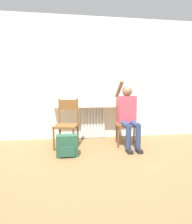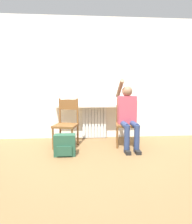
{
  "view_description": "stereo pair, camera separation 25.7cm",
  "coord_description": "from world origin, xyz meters",
  "px_view_note": "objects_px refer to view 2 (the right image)",
  "views": [
    {
      "loc": [
        -0.54,
        -3.04,
        1.13
      ],
      "look_at": [
        0.0,
        0.65,
        0.67
      ],
      "focal_mm": 30.0,
      "sensor_mm": 36.0,
      "label": 1
    },
    {
      "loc": [
        -0.28,
        -3.07,
        1.13
      ],
      "look_at": [
        0.0,
        0.65,
        0.67
      ],
      "focal_mm": 30.0,
      "sensor_mm": 36.0,
      "label": 2
    }
  ],
  "objects_px": {
    "backpack": "(65,145)",
    "person": "(128,113)",
    "chair_left": "(66,123)",
    "chair_right": "(127,122)",
    "cat": "(72,98)"
  },
  "relations": [
    {
      "from": "backpack",
      "to": "chair_left",
      "type": "bearing_deg",
      "value": 90.88
    },
    {
      "from": "chair_left",
      "to": "chair_right",
      "type": "relative_size",
      "value": 1.0
    },
    {
      "from": "chair_left",
      "to": "backpack",
      "type": "xyz_separation_m",
      "value": [
        0.01,
        -0.5,
        -0.29
      ]
    },
    {
      "from": "person",
      "to": "cat",
      "type": "relative_size",
      "value": 2.56
    },
    {
      "from": "person",
      "to": "cat",
      "type": "bearing_deg",
      "value": 150.49
    },
    {
      "from": "cat",
      "to": "backpack",
      "type": "bearing_deg",
      "value": -94.77
    },
    {
      "from": "chair_right",
      "to": "person",
      "type": "relative_size",
      "value": 0.71
    },
    {
      "from": "chair_left",
      "to": "person",
      "type": "distance_m",
      "value": 1.2
    },
    {
      "from": "chair_left",
      "to": "chair_right",
      "type": "xyz_separation_m",
      "value": [
        1.19,
        0.0,
        0.0
      ]
    },
    {
      "from": "backpack",
      "to": "person",
      "type": "bearing_deg",
      "value": 18.21
    },
    {
      "from": "chair_right",
      "to": "backpack",
      "type": "height_order",
      "value": "chair_right"
    },
    {
      "from": "chair_left",
      "to": "cat",
      "type": "relative_size",
      "value": 1.82
    },
    {
      "from": "person",
      "to": "cat",
      "type": "xyz_separation_m",
      "value": [
        -1.09,
        0.62,
        0.26
      ]
    },
    {
      "from": "cat",
      "to": "backpack",
      "type": "xyz_separation_m",
      "value": [
        -0.08,
        -1.0,
        -0.74
      ]
    },
    {
      "from": "chair_left",
      "to": "cat",
      "type": "distance_m",
      "value": 0.68
    }
  ]
}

